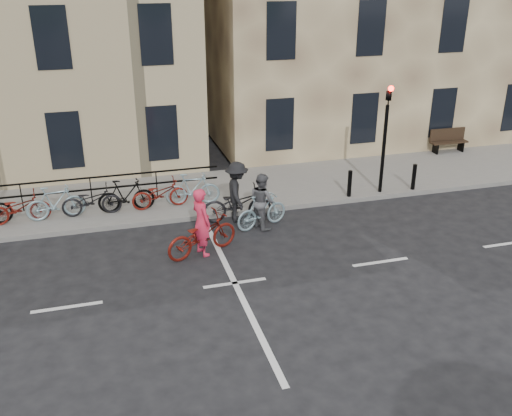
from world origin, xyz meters
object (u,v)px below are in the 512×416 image
object	(u,v)px
bench	(448,139)
cyclist_grey	(262,206)
traffic_light	(386,126)
cyclist_pink	(202,232)
cyclist_dark	(237,198)

from	to	relation	value
bench	cyclist_grey	bearing A→B (deg)	-153.36
traffic_light	bench	xyz separation A→B (m)	(4.80, 3.39, -1.78)
bench	cyclist_pink	distance (m)	12.91
bench	cyclist_dark	distance (m)	10.81
cyclist_grey	cyclist_dark	size ratio (longest dim) A/B	0.83
bench	cyclist_grey	world-z (taller)	cyclist_grey
cyclist_dark	traffic_light	bearing A→B (deg)	-77.24
cyclist_pink	cyclist_grey	xyz separation A→B (m)	(2.05, 1.22, 0.03)
bench	cyclist_pink	world-z (taller)	cyclist_pink
cyclist_grey	cyclist_dark	xyz separation A→B (m)	(-0.60, 0.65, 0.06)
traffic_light	cyclist_pink	size ratio (longest dim) A/B	1.73
traffic_light	cyclist_pink	xyz separation A→B (m)	(-6.67, -2.55, -1.79)
cyclist_dark	cyclist_grey	bearing A→B (deg)	-131.91
traffic_light	cyclist_dark	xyz separation A→B (m)	(-5.21, -0.68, -1.71)
traffic_light	cyclist_grey	distance (m)	5.12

